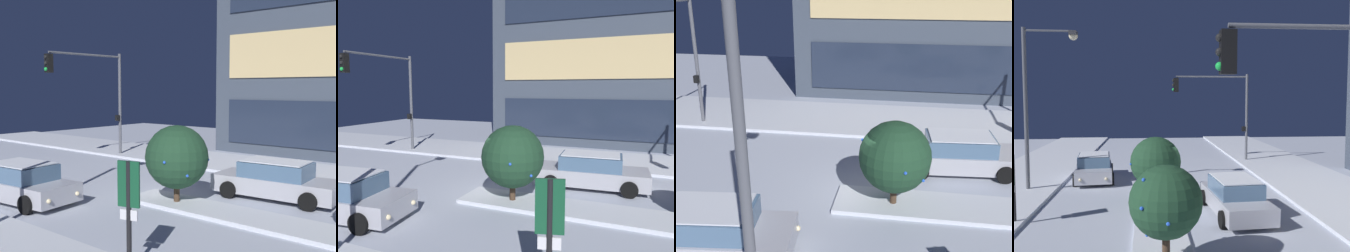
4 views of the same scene
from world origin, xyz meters
The scene contains 8 objects.
ground centered at (0.00, 0.00, 0.00)m, with size 52.00×52.00×0.00m, color silver.
curb_strip_far centered at (0.00, 8.09, 0.07)m, with size 52.00×5.20×0.14m, color silver.
median_strip centered at (3.32, -0.48, 0.07)m, with size 9.00×1.80×0.14m, color silver.
car_near centered at (-3.98, -3.97, 0.71)m, with size 4.76×2.53×1.49m.
car_far centered at (3.09, 2.58, 0.71)m, with size 4.90×2.34×1.49m.
traffic_light_corner_far_left centered at (-9.43, 4.19, 4.43)m, with size 0.32×5.56×6.39m.
parking_info_sign centered at (3.62, -5.83, 1.67)m, with size 0.54×0.21×2.62m.
decorated_tree_median centered at (0.74, -0.55, 1.77)m, with size 2.31×2.32×2.93m.
Camera 1 is at (10.54, -12.63, 4.25)m, focal length 46.49 mm.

